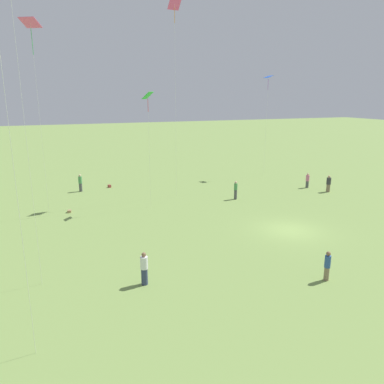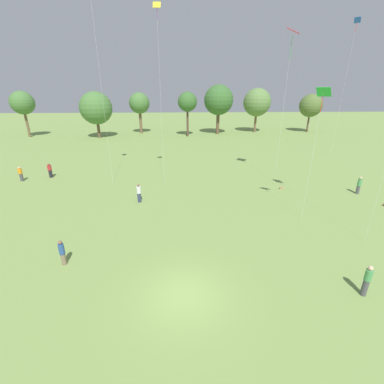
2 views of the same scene
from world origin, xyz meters
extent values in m
plane|color=#7A994C|center=(0.00, 0.00, 0.00)|extent=(240.00, 240.00, 0.00)
cylinder|color=brown|center=(-34.18, 50.61, 2.77)|extent=(0.53, 0.53, 5.53)
sphere|color=#477538|center=(-34.18, 50.61, 7.39)|extent=(4.95, 4.95, 4.95)
cylinder|color=brown|center=(-17.99, 48.85, 1.88)|extent=(0.61, 0.61, 3.76)
sphere|color=#477538|center=(-17.99, 48.85, 6.34)|extent=(6.88, 6.88, 6.88)
cylinder|color=brown|center=(-9.44, 54.84, 2.64)|extent=(0.66, 0.66, 5.28)
sphere|color=#477538|center=(-9.44, 54.84, 7.09)|extent=(4.84, 4.84, 4.84)
cylinder|color=brown|center=(1.87, 49.71, 2.98)|extent=(0.47, 0.47, 5.97)
sphere|color=#38662D|center=(1.87, 49.71, 7.56)|extent=(4.25, 4.25, 4.25)
cylinder|color=brown|center=(9.28, 52.92, 2.63)|extent=(0.75, 0.75, 5.27)
sphere|color=#38662D|center=(9.28, 52.92, 7.82)|extent=(6.80, 6.80, 6.80)
cylinder|color=brown|center=(19.15, 55.33, 2.35)|extent=(0.56, 0.56, 4.70)
sphere|color=#5B7F42|center=(19.15, 55.33, 7.19)|extent=(6.64, 6.64, 6.64)
cylinder|color=brown|center=(32.50, 54.72, 2.19)|extent=(0.41, 0.41, 4.38)
sphere|color=#516B33|center=(32.50, 54.72, 6.44)|extent=(5.48, 5.48, 5.48)
cylinder|color=#4C4C51|center=(18.02, 13.19, 0.44)|extent=(0.43, 0.43, 0.87)
cylinder|color=#4C9956|center=(18.02, 13.19, 1.23)|extent=(0.51, 0.51, 0.71)
sphere|color=beige|center=(18.02, 13.19, 1.70)|extent=(0.24, 0.24, 0.24)
cylinder|color=#4C4C51|center=(9.24, -0.40, 0.47)|extent=(0.40, 0.40, 0.94)
cylinder|color=#4C9956|center=(9.24, -0.40, 1.25)|extent=(0.47, 0.47, 0.61)
sphere|color=beige|center=(9.24, -0.40, 1.67)|extent=(0.24, 0.24, 0.24)
cylinder|color=#4C4C51|center=(-18.53, 18.98, 0.46)|extent=(0.49, 0.49, 0.91)
cylinder|color=orange|center=(-18.53, 18.98, 1.21)|extent=(0.58, 0.58, 0.58)
sphere|color=beige|center=(-18.53, 18.98, 1.62)|extent=(0.24, 0.24, 0.24)
cylinder|color=#333D5B|center=(-3.96, 12.19, 0.45)|extent=(0.48, 0.48, 0.90)
cylinder|color=white|center=(-3.96, 12.19, 1.24)|extent=(0.57, 0.57, 0.67)
sphere|color=brown|center=(-3.96, 12.19, 1.69)|extent=(0.24, 0.24, 0.24)
cylinder|color=#847056|center=(-7.21, 2.94, 0.38)|extent=(0.29, 0.29, 0.76)
cylinder|color=#2D5193|center=(-7.21, 2.94, 1.09)|extent=(0.34, 0.34, 0.67)
sphere|color=brown|center=(-7.21, 2.94, 1.55)|extent=(0.24, 0.24, 0.24)
cylinder|color=#232328|center=(-15.77, 20.20, 0.46)|extent=(0.47, 0.47, 0.93)
cylinder|color=#B72D2D|center=(-15.77, 20.20, 1.23)|extent=(0.56, 0.56, 0.61)
sphere|color=brown|center=(-15.77, 20.20, 1.66)|extent=(0.24, 0.24, 0.24)
cube|color=#E54C99|center=(10.54, 16.52, 14.97)|extent=(1.64, 1.68, 0.57)
cylinder|color=green|center=(10.54, 16.52, 13.66)|extent=(0.04, 0.04, 1.86)
cylinder|color=silver|center=(10.54, 16.52, 7.49)|extent=(0.01, 0.01, 14.97)
cube|color=green|center=(9.80, 7.93, 9.76)|extent=(1.17, 1.15, 0.61)
cylinder|color=red|center=(9.80, 7.93, 8.95)|extent=(0.04, 0.04, 1.07)
cylinder|color=silver|center=(9.80, 7.93, 4.88)|extent=(0.01, 0.01, 9.76)
cylinder|color=silver|center=(-7.73, 17.55, 9.73)|extent=(0.01, 0.01, 19.46)
cube|color=yellow|center=(-1.89, 17.24, 16.99)|extent=(0.71, 0.48, 0.56)
cylinder|color=purple|center=(-1.89, 17.24, 16.32)|extent=(0.04, 0.04, 0.93)
cylinder|color=silver|center=(-1.89, 17.24, 8.50)|extent=(0.01, 0.01, 16.99)
cube|color=blue|center=(24.25, 29.21, 18.72)|extent=(0.92, 0.87, 0.64)
cylinder|color=red|center=(24.25, 29.21, 17.91)|extent=(0.04, 0.04, 1.16)
cylinder|color=silver|center=(24.25, 29.21, 9.36)|extent=(0.01, 0.01, 18.72)
cube|color=#A58459|center=(10.79, 14.90, 0.11)|extent=(0.41, 0.37, 0.21)
camera|label=1|loc=(-21.62, 16.60, 9.68)|focal=35.00mm
camera|label=2|loc=(-0.10, -10.33, 9.83)|focal=24.00mm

